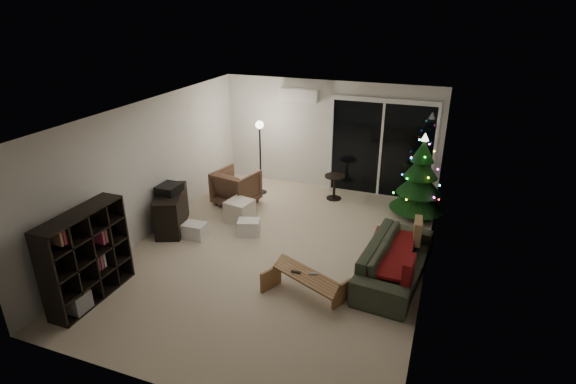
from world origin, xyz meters
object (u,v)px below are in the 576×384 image
Objects in this scene: armchair at (236,187)px; sofa at (395,261)px; media_cabinet at (172,210)px; christmas_tree at (420,177)px; bookshelf at (77,254)px; coffee_table at (305,285)px.

armchair reaches higher than sofa.
media_cabinet is 0.56× the size of sofa.
media_cabinet is at bearing -154.14° from christmas_tree.
bookshelf reaches higher than coffee_table.
bookshelf is at bearing -135.31° from coffee_table.
coffee_table is at bearing 144.39° from armchair.
armchair is (0.67, 3.78, -0.32)m from bookshelf.
sofa is 1.52m from coffee_table.
media_cabinet is (0.00, 2.33, -0.33)m from bookshelf.
bookshelf is 3.85m from armchair.
christmas_tree is at bearing 93.75° from coffee_table.
bookshelf is at bearing 91.53° from armchair.
christmas_tree reaches higher than media_cabinet.
armchair is 3.83m from christmas_tree.
coffee_table is (2.46, -2.65, -0.20)m from armchair.
bookshelf reaches higher than armchair.
media_cabinet is at bearing 92.57° from sofa.
armchair reaches higher than coffee_table.
media_cabinet is at bearing 76.84° from armchair.
christmas_tree is at bearing 3.40° from sofa.
media_cabinet is 4.91m from christmas_tree.
christmas_tree reaches higher than bookshelf.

